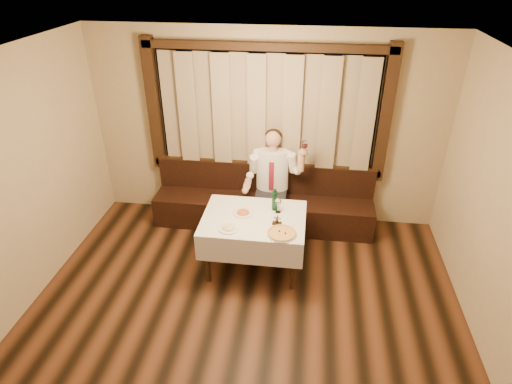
# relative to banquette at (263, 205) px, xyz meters

# --- Properties ---
(room) EXTENTS (5.01, 6.01, 2.81)m
(room) POSITION_rel_banquette_xyz_m (-0.00, -1.75, 1.19)
(room) COLOR black
(room) RESTS_ON ground
(banquette) EXTENTS (3.20, 0.61, 0.94)m
(banquette) POSITION_rel_banquette_xyz_m (0.00, 0.00, 0.00)
(banquette) COLOR black
(banquette) RESTS_ON ground
(dining_table) EXTENTS (1.27, 0.97, 0.76)m
(dining_table) POSITION_rel_banquette_xyz_m (0.00, -1.02, 0.34)
(dining_table) COLOR black
(dining_table) RESTS_ON ground
(pizza) EXTENTS (0.36, 0.36, 0.04)m
(pizza) POSITION_rel_banquette_xyz_m (0.37, -1.34, 0.46)
(pizza) COLOR white
(pizza) RESTS_ON dining_table
(pasta_red) EXTENTS (0.25, 0.25, 0.09)m
(pasta_red) POSITION_rel_banquette_xyz_m (-0.14, -0.96, 0.48)
(pasta_red) COLOR white
(pasta_red) RESTS_ON dining_table
(pasta_cream) EXTENTS (0.24, 0.24, 0.08)m
(pasta_cream) POSITION_rel_banquette_xyz_m (-0.26, -1.32, 0.48)
(pasta_cream) COLOR white
(pasta_cream) RESTS_ON dining_table
(green_bottle) EXTENTS (0.07, 0.07, 0.32)m
(green_bottle) POSITION_rel_banquette_xyz_m (0.23, -0.81, 0.58)
(green_bottle) COLOR #0F4923
(green_bottle) RESTS_ON dining_table
(table_wine_glass) EXTENTS (0.08, 0.08, 0.21)m
(table_wine_glass) POSITION_rel_banquette_xyz_m (0.28, -0.87, 0.60)
(table_wine_glass) COLOR white
(table_wine_glass) RESTS_ON dining_table
(cruet_caddy) EXTENTS (0.11, 0.07, 0.12)m
(cruet_caddy) POSITION_rel_banquette_xyz_m (0.30, -1.15, 0.49)
(cruet_caddy) COLOR black
(cruet_caddy) RESTS_ON dining_table
(seated_man) EXTENTS (0.85, 0.64, 1.51)m
(seated_man) POSITION_rel_banquette_xyz_m (0.13, -0.09, 0.55)
(seated_man) COLOR black
(seated_man) RESTS_ON ground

